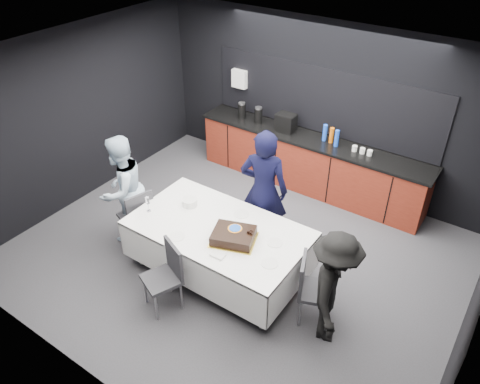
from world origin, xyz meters
name	(u,v)px	position (x,y,z in m)	size (l,w,h in m)	color
ground	(236,255)	(0.00, 0.00, 0.00)	(6.00, 6.00, 0.00)	#404045
room_shell	(235,141)	(0.00, 0.00, 1.86)	(6.04, 5.04, 2.82)	white
kitchenette	(309,158)	(-0.02, 2.22, 0.54)	(4.10, 0.64, 2.05)	maroon
party_table	(218,235)	(0.00, -0.40, 0.64)	(2.32, 1.32, 0.78)	#99999E
cake_assembly	(234,236)	(0.31, -0.50, 0.85)	(0.67, 0.61, 0.17)	yellow
plate_stack	(190,202)	(-0.61, -0.23, 0.83)	(0.21, 0.21, 0.10)	white
loose_plate_near	(177,236)	(-0.32, -0.85, 0.78)	(0.20, 0.20, 0.01)	white
loose_plate_right_a	(275,243)	(0.77, -0.25, 0.78)	(0.20, 0.20, 0.01)	white
loose_plate_right_b	(270,263)	(0.90, -0.60, 0.78)	(0.21, 0.21, 0.01)	white
loose_plate_far	(241,214)	(0.09, 0.00, 0.78)	(0.21, 0.21, 0.01)	white
fork_pile	(218,255)	(0.32, -0.84, 0.79)	(0.17, 0.11, 0.03)	white
champagne_flute	(148,201)	(-0.99, -0.65, 0.94)	(0.06, 0.06, 0.22)	white
chair_left	(138,214)	(-1.32, -0.57, 0.53)	(0.52, 0.52, 0.92)	#2D2D32
chair_right	(311,285)	(1.37, -0.42, 0.53)	(0.54, 0.54, 0.92)	#2D2D32
chair_near	(167,272)	(-0.19, -1.22, 0.53)	(0.55, 0.55, 0.92)	#2D2D32
person_center	(264,191)	(0.15, 0.46, 0.93)	(0.68, 0.44, 1.85)	black
person_left	(122,189)	(-1.62, -0.52, 0.82)	(0.80, 0.62, 1.64)	silver
person_right	(333,288)	(1.68, -0.51, 0.75)	(0.96, 0.55, 1.49)	black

